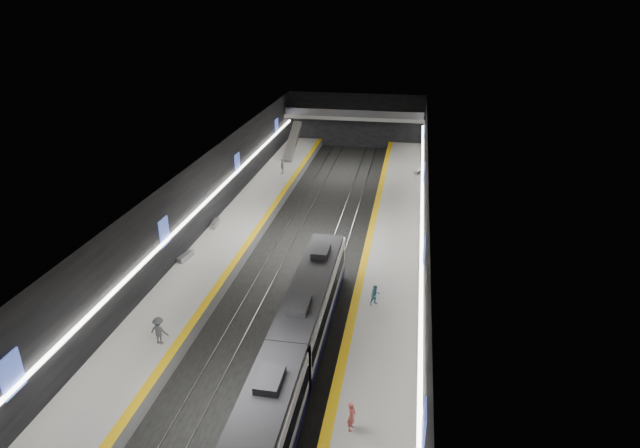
% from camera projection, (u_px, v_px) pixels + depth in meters
% --- Properties ---
extents(ground, '(70.00, 70.00, 0.00)m').
position_uv_depth(ground, '(310.00, 249.00, 48.80)').
color(ground, black).
rests_on(ground, ground).
extents(ceiling, '(20.00, 70.00, 0.04)m').
position_uv_depth(ceiling, '(309.00, 165.00, 45.58)').
color(ceiling, beige).
rests_on(ceiling, wall_left).
extents(wall_left, '(0.04, 70.00, 8.00)m').
position_uv_depth(wall_left, '(202.00, 201.00, 48.80)').
color(wall_left, black).
rests_on(wall_left, ground).
extents(wall_right, '(0.04, 70.00, 8.00)m').
position_uv_depth(wall_right, '(424.00, 216.00, 45.57)').
color(wall_right, black).
rests_on(wall_right, ground).
extents(wall_back, '(20.00, 0.04, 8.00)m').
position_uv_depth(wall_back, '(356.00, 121.00, 78.72)').
color(wall_back, black).
rests_on(wall_back, ground).
extents(platform_left, '(5.00, 70.00, 1.00)m').
position_uv_depth(platform_left, '(231.00, 238.00, 49.81)').
color(platform_left, slate).
rests_on(platform_left, ground).
extents(tile_surface_left, '(5.00, 70.00, 0.02)m').
position_uv_depth(tile_surface_left, '(231.00, 233.00, 49.60)').
color(tile_surface_left, '#9E9E99').
rests_on(tile_surface_left, platform_left).
extents(tactile_strip_left, '(0.60, 70.00, 0.02)m').
position_uv_depth(tactile_strip_left, '(254.00, 234.00, 49.24)').
color(tactile_strip_left, '#ECB30C').
rests_on(tactile_strip_left, platform_left).
extents(platform_right, '(5.00, 70.00, 1.00)m').
position_uv_depth(platform_right, '(393.00, 250.00, 47.38)').
color(platform_right, slate).
rests_on(platform_right, ground).
extents(tile_surface_right, '(5.00, 70.00, 0.02)m').
position_uv_depth(tile_surface_right, '(393.00, 245.00, 47.18)').
color(tile_surface_right, '#9E9E99').
rests_on(tile_surface_right, platform_right).
extents(tactile_strip_right, '(0.60, 70.00, 0.02)m').
position_uv_depth(tactile_strip_right, '(368.00, 243.00, 47.53)').
color(tactile_strip_right, '#ECB30C').
rests_on(tactile_strip_right, platform_right).
extents(rails, '(6.52, 70.00, 0.12)m').
position_uv_depth(rails, '(310.00, 248.00, 48.77)').
color(rails, gray).
rests_on(rails, ground).
extents(train, '(2.69, 29.37, 3.60)m').
position_uv_depth(train, '(287.00, 368.00, 30.08)').
color(train, '#0F0E35').
rests_on(train, ground).
extents(ad_posters, '(19.94, 53.50, 2.20)m').
position_uv_depth(ad_posters, '(312.00, 199.00, 47.89)').
color(ad_posters, '#465FD4').
rests_on(ad_posters, wall_left).
extents(cove_light_left, '(0.25, 68.60, 0.12)m').
position_uv_depth(cove_light_left, '(205.00, 203.00, 48.85)').
color(cove_light_left, white).
rests_on(cove_light_left, wall_left).
extents(cove_light_right, '(0.25, 68.60, 0.12)m').
position_uv_depth(cove_light_right, '(422.00, 218.00, 45.68)').
color(cove_light_right, white).
rests_on(cove_light_right, wall_right).
extents(mezzanine_bridge, '(20.00, 3.00, 1.50)m').
position_uv_depth(mezzanine_bridge, '(354.00, 117.00, 76.44)').
color(mezzanine_bridge, gray).
rests_on(mezzanine_bridge, wall_left).
extents(escalator, '(1.20, 7.50, 3.92)m').
position_uv_depth(escalator, '(293.00, 141.00, 72.27)').
color(escalator, '#99999E').
rests_on(escalator, platform_left).
extents(bench_left_near, '(0.85, 1.89, 0.45)m').
position_uv_depth(bench_left_near, '(185.00, 257.00, 44.67)').
color(bench_left_near, '#99999E').
rests_on(bench_left_near, platform_left).
extents(bench_left_far, '(0.65, 1.87, 0.45)m').
position_uv_depth(bench_left_far, '(215.00, 224.00, 50.97)').
color(bench_left_far, '#99999E').
rests_on(bench_left_far, platform_left).
extents(bench_right_far, '(1.07, 1.68, 0.40)m').
position_uv_depth(bench_right_far, '(419.00, 172.00, 65.63)').
color(bench_right_far, '#99999E').
rests_on(bench_right_far, platform_right).
extents(passenger_right_a, '(0.54, 0.69, 1.68)m').
position_uv_depth(passenger_right_a, '(352.00, 417.00, 27.11)').
color(passenger_right_a, '#CC564C').
rests_on(passenger_right_a, platform_right).
extents(passenger_right_b, '(0.94, 0.90, 1.53)m').
position_uv_depth(passenger_right_b, '(375.00, 295.00, 38.02)').
color(passenger_right_b, teal).
rests_on(passenger_right_b, platform_right).
extents(passenger_left_a, '(0.49, 1.14, 1.93)m').
position_uv_depth(passenger_left_a, '(282.00, 166.00, 65.21)').
color(passenger_left_a, beige).
rests_on(passenger_left_a, platform_left).
extents(passenger_left_b, '(1.31, 0.85, 1.91)m').
position_uv_depth(passenger_left_b, '(159.00, 331.00, 33.73)').
color(passenger_left_b, '#47494F').
rests_on(passenger_left_b, platform_left).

